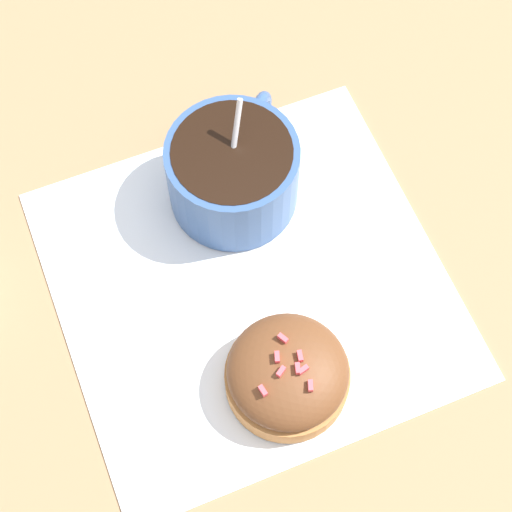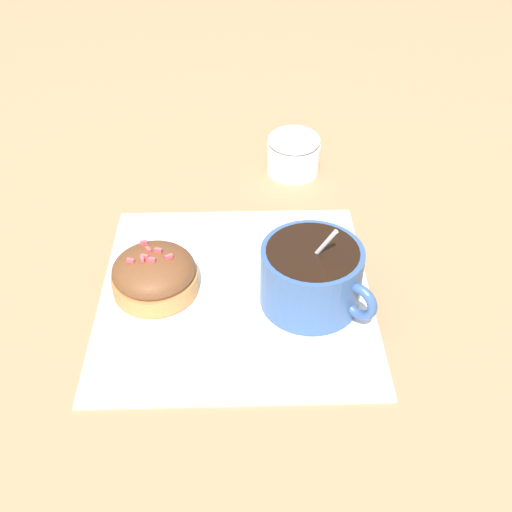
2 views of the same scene
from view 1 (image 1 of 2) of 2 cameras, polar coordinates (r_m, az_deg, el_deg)
name	(u,v)px [view 1 (image 1 of 2)]	position (r m, az deg, el deg)	size (l,w,h in m)	color
ground_plane	(250,284)	(0.62, -0.40, -1.87)	(3.00, 3.00, 0.00)	#93704C
paper_napkin	(250,283)	(0.61, -0.40, -1.81)	(0.30, 0.30, 0.00)	white
coffee_cup	(233,171)	(0.62, -1.52, 5.71)	(0.11, 0.10, 0.09)	#335184
frosted_pastry	(288,374)	(0.57, 2.11, -7.86)	(0.08, 0.08, 0.05)	#B2753D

